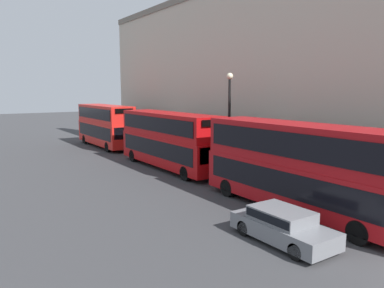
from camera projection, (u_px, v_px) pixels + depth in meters
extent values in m
cube|color=#A80F14|center=(298.00, 184.00, 18.44)|extent=(2.55, 11.29, 2.11)
cube|color=#A80F14|center=(299.00, 144.00, 18.15)|extent=(2.50, 11.06, 1.95)
cube|color=black|center=(298.00, 179.00, 18.41)|extent=(2.59, 10.39, 1.18)
cube|color=black|center=(299.00, 142.00, 18.14)|extent=(2.59, 10.39, 1.17)
cylinder|color=black|center=(359.00, 232.00, 14.63)|extent=(0.30, 1.00, 1.00)
cylinder|color=black|center=(228.00, 188.00, 21.28)|extent=(0.30, 1.00, 1.00)
cylinder|color=black|center=(257.00, 182.00, 22.52)|extent=(0.30, 1.00, 1.00)
cube|color=#B20C0F|center=(169.00, 150.00, 28.78)|extent=(2.55, 11.39, 2.17)
cube|color=#B20C0F|center=(169.00, 124.00, 28.50)|extent=(2.50, 11.16, 1.78)
cube|color=black|center=(169.00, 147.00, 28.74)|extent=(2.59, 10.48, 1.22)
cube|color=black|center=(169.00, 123.00, 28.49)|extent=(2.59, 10.48, 1.07)
cube|color=black|center=(213.00, 155.00, 24.06)|extent=(2.17, 0.06, 1.09)
cube|color=black|center=(213.00, 123.00, 23.76)|extent=(1.78, 0.06, 0.43)
cylinder|color=black|center=(185.00, 173.00, 24.93)|extent=(0.30, 1.00, 1.00)
cylinder|color=black|center=(212.00, 170.00, 26.17)|extent=(0.30, 1.00, 1.00)
cylinder|color=black|center=(133.00, 156.00, 31.66)|extent=(0.30, 1.00, 1.00)
cylinder|color=black|center=(157.00, 153.00, 32.90)|extent=(0.30, 1.00, 1.00)
cube|color=red|center=(106.00, 133.00, 39.75)|extent=(2.55, 10.16, 2.27)
cube|color=red|center=(105.00, 114.00, 39.46)|extent=(2.50, 9.95, 1.80)
cube|color=black|center=(105.00, 130.00, 39.71)|extent=(2.59, 9.34, 1.27)
cube|color=black|center=(105.00, 113.00, 39.45)|extent=(2.59, 9.34, 1.08)
cube|color=black|center=(125.00, 133.00, 35.54)|extent=(2.17, 0.06, 1.14)
cube|color=black|center=(124.00, 111.00, 35.23)|extent=(1.78, 0.06, 0.43)
cylinder|color=black|center=(108.00, 147.00, 36.41)|extent=(0.30, 1.00, 1.00)
cylinder|color=black|center=(129.00, 145.00, 37.65)|extent=(0.30, 1.00, 1.00)
cylinder|color=black|center=(85.00, 139.00, 42.13)|extent=(0.30, 1.00, 1.00)
cylinder|color=black|center=(104.00, 138.00, 43.37)|extent=(0.30, 1.00, 1.00)
cube|color=slate|center=(283.00, 230.00, 14.87)|extent=(1.87, 4.33, 0.66)
cube|color=slate|center=(281.00, 215.00, 14.88)|extent=(1.65, 2.38, 0.49)
cube|color=black|center=(282.00, 214.00, 14.87)|extent=(1.69, 2.26, 0.32)
cylinder|color=black|center=(296.00, 252.00, 13.30)|extent=(0.22, 0.64, 0.64)
cylinder|color=black|center=(326.00, 241.00, 14.21)|extent=(0.22, 0.64, 0.64)
cylinder|color=black|center=(244.00, 228.00, 15.58)|extent=(0.22, 0.64, 0.64)
cylinder|color=black|center=(272.00, 220.00, 16.49)|extent=(0.22, 0.64, 0.64)
cylinder|color=black|center=(229.00, 129.00, 25.80)|extent=(0.18, 0.18, 6.73)
sphere|color=beige|center=(230.00, 76.00, 25.29)|extent=(0.44, 0.44, 0.44)
cylinder|color=#334C6B|center=(167.00, 149.00, 33.73)|extent=(0.36, 0.36, 1.46)
sphere|color=tan|center=(167.00, 140.00, 33.61)|extent=(0.22, 0.22, 0.22)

